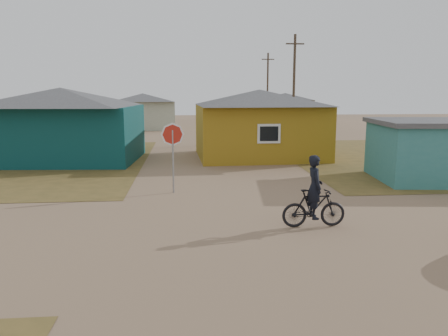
{
  "coord_description": "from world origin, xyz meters",
  "views": [
    {
      "loc": [
        -1.79,
        -11.11,
        3.79
      ],
      "look_at": [
        -0.53,
        3.0,
        1.3
      ],
      "focal_mm": 35.0,
      "sensor_mm": 36.0,
      "label": 1
    }
  ],
  "objects": [
    {
      "name": "ground",
      "position": [
        0.0,
        0.0,
        0.0
      ],
      "size": [
        120.0,
        120.0,
        0.0
      ],
      "primitive_type": "plane",
      "color": "#8A6B4F"
    },
    {
      "name": "house_teal",
      "position": [
        -8.5,
        13.5,
        2.05
      ],
      "size": [
        8.93,
        7.08,
        4.0
      ],
      "color": "#0A3638",
      "rests_on": "ground"
    },
    {
      "name": "house_yellow",
      "position": [
        2.5,
        14.0,
        2.0
      ],
      "size": [
        7.72,
        6.76,
        3.9
      ],
      "color": "olive",
      "rests_on": "ground"
    },
    {
      "name": "house_pale_west",
      "position": [
        -6.0,
        34.0,
        1.86
      ],
      "size": [
        7.04,
        6.15,
        3.6
      ],
      "color": "#ABB299",
      "rests_on": "ground"
    },
    {
      "name": "house_beige_east",
      "position": [
        10.0,
        40.0,
        1.86
      ],
      "size": [
        6.95,
        6.05,
        3.6
      ],
      "color": "tan",
      "rests_on": "ground"
    },
    {
      "name": "house_pale_north",
      "position": [
        -14.0,
        46.0,
        1.75
      ],
      "size": [
        6.28,
        5.81,
        3.4
      ],
      "color": "#ABB299",
      "rests_on": "ground"
    },
    {
      "name": "utility_pole_near",
      "position": [
        6.5,
        22.0,
        4.14
      ],
      "size": [
        1.4,
        0.2,
        8.0
      ],
      "color": "#46372A",
      "rests_on": "ground"
    },
    {
      "name": "utility_pole_far",
      "position": [
        7.5,
        38.0,
        4.14
      ],
      "size": [
        1.4,
        0.2,
        8.0
      ],
      "color": "#46372A",
      "rests_on": "ground"
    },
    {
      "name": "stop_sign",
      "position": [
        -2.26,
        5.13,
        1.94
      ],
      "size": [
        0.85,
        0.26,
        2.65
      ],
      "color": "gray",
      "rests_on": "ground"
    },
    {
      "name": "cyclist",
      "position": [
        1.8,
        0.54,
        0.75
      ],
      "size": [
        1.83,
        0.66,
        2.06
      ],
      "color": "black",
      "rests_on": "ground"
    }
  ]
}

